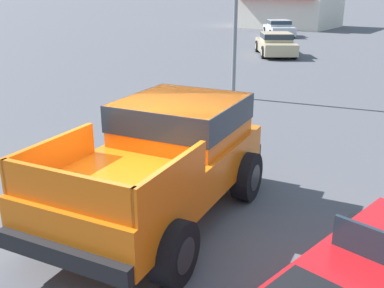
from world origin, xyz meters
TOP-DOWN VIEW (x-y plane):
  - ground_plane at (0.00, 0.00)m, footprint 320.00×320.00m
  - orange_pickup_truck at (-0.08, 0.64)m, footprint 2.93×4.93m
  - parked_car_silver at (-10.81, 29.28)m, footprint 3.94×4.48m
  - parked_car_tan at (-6.51, 19.21)m, footprint 3.86×4.56m
  - storefront_building at (-13.49, 37.82)m, footprint 8.17×7.92m

SIDE VIEW (x-z plane):
  - ground_plane at x=0.00m, z-range 0.00..0.00m
  - parked_car_silver at x=-10.81m, z-range 0.01..1.25m
  - parked_car_tan at x=-6.51m, z-range 0.01..1.28m
  - orange_pickup_truck at x=-0.08m, z-range 0.12..1.98m
  - storefront_building at x=-13.49m, z-range 0.00..3.82m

